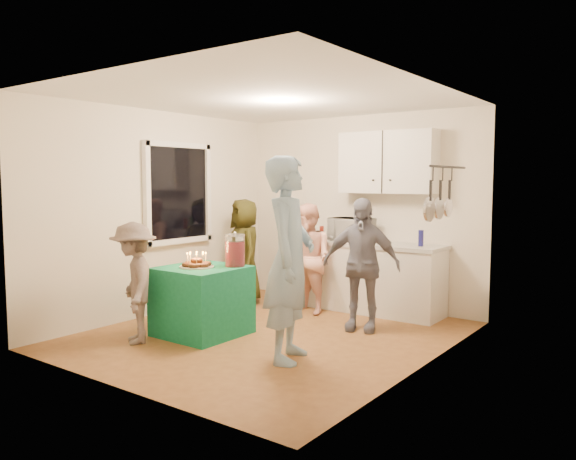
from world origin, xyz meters
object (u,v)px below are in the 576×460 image
Objects in this scene: microwave at (351,230)px; woman_back_left at (245,251)px; woman_back_right at (361,264)px; party_table at (202,301)px; man_birthday at (289,259)px; child_near_left at (134,283)px; woman_back_center at (308,259)px; counter at (360,278)px; punch_jar at (235,251)px.

woman_back_left is (-1.40, -0.55, -0.33)m from microwave.
party_table is at bearing -153.47° from woman_back_right.
party_table is 1.44m from man_birthday.
microwave is 2.98m from child_near_left.
woman_back_center is at bearing 29.28° from woman_back_left.
counter is at bearing 68.67° from party_table.
man_birthday reaches higher than woman_back_left.
woman_back_right is at bearing 42.43° from party_table.
man_birthday reaches higher than microwave.
woman_back_right is at bearing 41.94° from punch_jar.
woman_back_left reaches higher than woman_back_center.
party_table is 1.84m from woman_back_right.
child_near_left is at bearing -124.03° from punch_jar.
man_birthday reaches higher than counter.
counter is 6.47× the size of punch_jar.
counter is 0.65m from microwave.
counter is 1.51× the size of woman_back_left.
woman_back_left is (-0.72, 1.56, 0.35)m from party_table.
punch_jar reaches higher than party_table.
child_near_left reaches higher than punch_jar.
woman_back_right is (0.50, -0.90, 0.33)m from counter.
man_birthday reaches higher than punch_jar.
microwave is 1.63× the size of punch_jar.
microwave is at bearing 180.00° from counter.
woman_back_left is at bearing 27.90° from man_birthday.
man_birthday is 2.66m from woman_back_left.
counter is 1.72× the size of child_near_left.
woman_back_right is (0.02, 1.36, -0.21)m from man_birthday.
microwave is 0.29× the size of man_birthday.
microwave is at bearing 77.34° from punch_jar.
microwave is 2.34m from man_birthday.
microwave is 0.75m from woman_back_center.
man_birthday is (0.63, -2.26, -0.09)m from microwave.
microwave is at bearing -6.50° from man_birthday.
man_birthday is 1.92m from woman_back_center.
woman_back_left reaches higher than counter.
man_birthday is at bearing -8.89° from woman_back_left.
party_table is at bearing -111.33° from counter.
counter is 2.59× the size of party_table.
woman_back_right is at bearing -43.93° from microwave.
child_near_left is (-0.74, -2.18, -0.07)m from woman_back_center.
woman_back_left reaches higher than child_near_left.
punch_jar is 0.24× the size of woman_back_center.
microwave is at bearing 78.92° from woman_back_center.
child_near_left is (-0.61, -0.91, -0.29)m from punch_jar.
child_near_left is at bearing -49.37° from woman_back_left.
microwave is 0.65× the size of party_table.
woman_back_left is at bearing 133.54° from child_near_left.
woman_back_left is at bearing -166.45° from woman_back_center.
counter is 3.96× the size of microwave.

